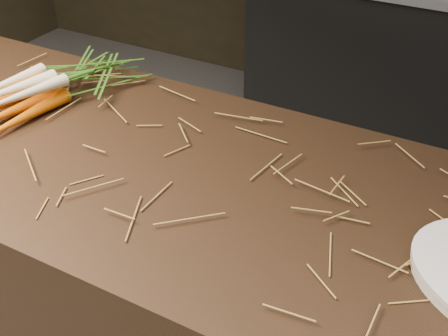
# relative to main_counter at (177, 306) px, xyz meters

# --- Properties ---
(main_counter) EXTENTS (2.40, 0.70, 0.90)m
(main_counter) POSITION_rel_main_counter_xyz_m (0.00, 0.00, 0.00)
(main_counter) COLOR black
(main_counter) RESTS_ON ground
(back_counter) EXTENTS (1.82, 0.62, 0.84)m
(back_counter) POSITION_rel_main_counter_xyz_m (0.30, 1.88, -0.03)
(back_counter) COLOR black
(back_counter) RESTS_ON ground
(straw_bedding) EXTENTS (1.40, 0.60, 0.02)m
(straw_bedding) POSITION_rel_main_counter_xyz_m (0.00, 0.00, 0.46)
(straw_bedding) COLOR #A57A39
(straw_bedding) RESTS_ON main_counter
(root_veg_bunch) EXTENTS (0.25, 0.55, 0.10)m
(root_veg_bunch) POSITION_rel_main_counter_xyz_m (-0.41, 0.14, 0.50)
(root_veg_bunch) COLOR #D35C06
(root_veg_bunch) RESTS_ON main_counter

